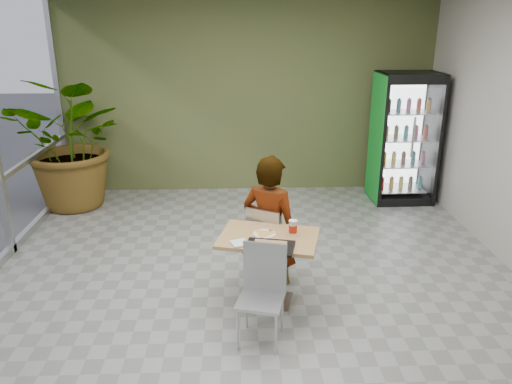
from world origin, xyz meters
TOP-DOWN VIEW (x-y plane):
  - ground at (0.00, 0.00)m, footprint 7.00×7.00m
  - room_envelope at (0.00, 0.00)m, footprint 6.00×7.00m
  - dining_table at (0.13, -0.13)m, footprint 1.08×0.88m
  - chair_far at (0.13, 0.33)m, footprint 0.53×0.53m
  - chair_near at (0.04, -0.68)m, footprint 0.48×0.49m
  - seated_woman at (0.17, 0.36)m, footprint 0.76×0.67m
  - pizza_plate at (0.09, -0.09)m, footprint 0.32×0.31m
  - soda_cup at (0.37, -0.11)m, footprint 0.09×0.09m
  - napkin_stack at (-0.16, -0.30)m, footprint 0.20×0.20m
  - cafeteria_tray at (0.12, -0.41)m, footprint 0.51×0.42m
  - beverage_fridge at (2.42, 2.86)m, footprint 0.93×0.72m
  - potted_plant at (-2.60, 2.79)m, footprint 2.19×2.03m

SIDE VIEW (x-z plane):
  - ground at x=0.00m, z-range 0.00..0.00m
  - chair_far at x=0.13m, z-range 0.07..0.95m
  - chair_near at x=0.04m, z-range 0.08..0.97m
  - dining_table at x=0.13m, z-range 0.16..0.91m
  - seated_woman at x=0.17m, z-range -0.30..1.44m
  - napkin_stack at x=-0.16m, z-range 0.75..0.77m
  - cafeteria_tray at x=0.12m, z-range 0.75..0.78m
  - pizza_plate at x=0.09m, z-range 0.75..0.78m
  - soda_cup at x=0.37m, z-range 0.75..0.90m
  - beverage_fridge at x=2.42m, z-range 0.00..2.00m
  - potted_plant at x=-2.60m, z-range 0.00..2.01m
  - room_envelope at x=0.00m, z-range 0.00..3.20m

